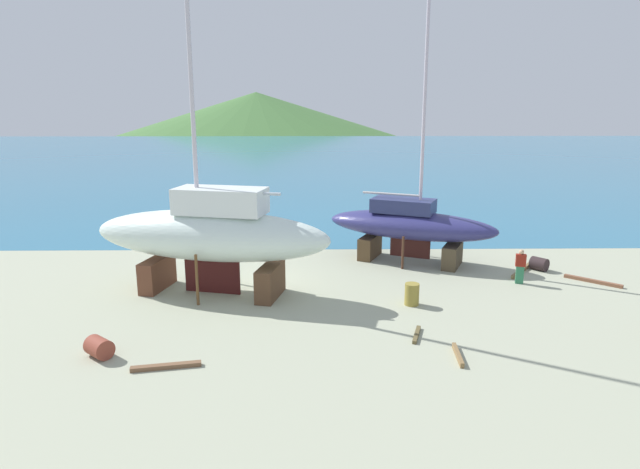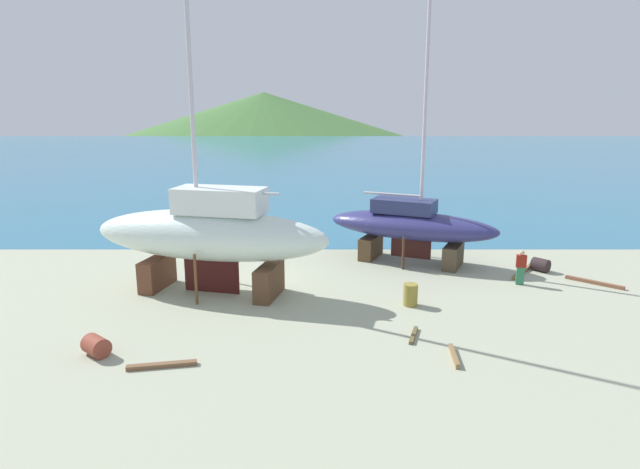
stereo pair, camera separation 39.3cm
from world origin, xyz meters
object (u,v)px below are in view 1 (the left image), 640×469
(barrel_tipped_center, at_px, (412,294))
(barrel_rust_far, at_px, (99,347))
(worker, at_px, (520,266))
(barrel_tar_black, at_px, (539,264))
(sailboat_small_center, at_px, (410,225))
(sailboat_far_slipway, at_px, (211,234))

(barrel_tipped_center, bearing_deg, barrel_rust_far, -157.24)
(worker, relative_size, barrel_tipped_center, 1.77)
(worker, xyz_separation_m, barrel_tar_black, (1.70, 2.00, -0.50))
(worker, bearing_deg, barrel_tar_black, -25.02)
(sailboat_small_center, distance_m, barrel_tipped_center, 6.48)
(worker, height_order, barrel_tipped_center, worker)
(barrel_rust_far, bearing_deg, barrel_tar_black, 27.18)
(barrel_tar_black, bearing_deg, barrel_rust_far, -152.82)
(barrel_tar_black, bearing_deg, barrel_tipped_center, -146.65)
(sailboat_small_center, height_order, worker, sailboat_small_center)
(barrel_rust_far, bearing_deg, worker, 23.93)
(sailboat_far_slipway, xyz_separation_m, barrel_tipped_center, (8.25, -1.59, -2.16))
(barrel_tipped_center, bearing_deg, sailboat_far_slipway, 169.07)
(sailboat_small_center, bearing_deg, sailboat_far_slipway, -128.86)
(sailboat_small_center, relative_size, barrel_rust_far, 17.34)
(sailboat_small_center, height_order, barrel_rust_far, sailboat_small_center)
(barrel_tar_black, xyz_separation_m, barrel_tipped_center, (-7.05, -4.64, 0.13))
(barrel_rust_far, bearing_deg, sailboat_small_center, 42.38)
(sailboat_far_slipway, xyz_separation_m, worker, (13.60, 1.04, -1.79))
(sailboat_far_slipway, height_order, barrel_rust_far, sailboat_far_slipway)
(barrel_tar_black, bearing_deg, sailboat_small_center, 165.28)
(sailboat_far_slipway, height_order, worker, sailboat_far_slipway)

